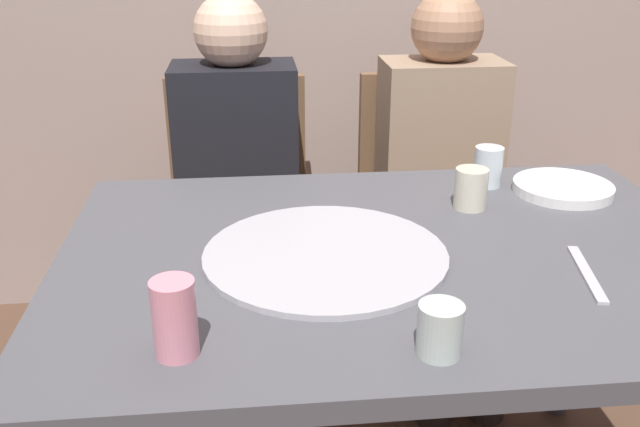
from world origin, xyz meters
TOP-DOWN VIEW (x-y plane):
  - dining_table at (0.00, 0.00)m, footprint 1.32×0.91m
  - pizza_tray at (-0.14, -0.02)m, footprint 0.47×0.47m
  - tumbler_near at (-0.01, -0.36)m, footprint 0.07×0.07m
  - tumbler_far at (0.29, 0.33)m, footprint 0.07×0.07m
  - wine_glass at (0.21, 0.20)m, footprint 0.07×0.07m
  - soda_can at (-0.40, -0.32)m, footprint 0.07×0.07m
  - plate_stack at (0.46, 0.27)m, footprint 0.23×0.23m
  - table_knife at (0.32, -0.14)m, footprint 0.06×0.22m
  - chair_left at (-0.32, 0.86)m, footprint 0.44×0.44m
  - chair_right at (0.30, 0.86)m, footprint 0.44×0.44m
  - guest_in_sweater at (-0.32, 0.71)m, footprint 0.36×0.56m
  - guest_in_beanie at (0.30, 0.71)m, footprint 0.36×0.56m

SIDE VIEW (x-z plane):
  - chair_left at x=-0.32m, z-range 0.06..0.96m
  - chair_right at x=0.30m, z-range 0.06..0.96m
  - guest_in_sweater at x=-0.32m, z-range 0.06..1.23m
  - guest_in_beanie at x=0.30m, z-range 0.06..1.23m
  - dining_table at x=0.00m, z-range 0.29..1.04m
  - table_knife at x=0.32m, z-range 0.75..0.76m
  - pizza_tray at x=-0.14m, z-range 0.75..0.76m
  - plate_stack at x=0.46m, z-range 0.75..0.77m
  - tumbler_near at x=-0.01m, z-range 0.75..0.83m
  - wine_glass at x=0.21m, z-range 0.75..0.84m
  - tumbler_far at x=0.29m, z-range 0.75..0.85m
  - soda_can at x=-0.40m, z-range 0.75..0.87m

